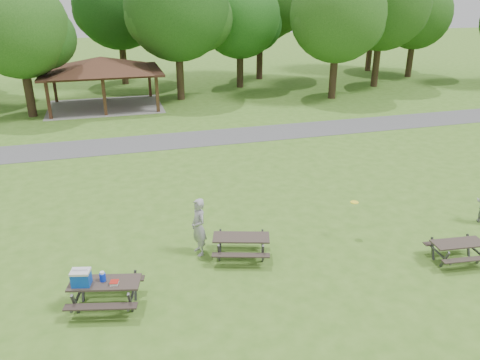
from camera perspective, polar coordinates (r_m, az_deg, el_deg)
ground at (r=15.70m, az=0.51°, el=-10.18°), size 160.00×160.00×0.00m
asphalt_path at (r=28.24m, az=-7.57°, el=4.82°), size 120.00×3.20×0.02m
pavilion at (r=37.07m, az=-16.58°, el=13.16°), size 8.60×7.01×3.76m
tree_row_d at (r=35.68m, az=-25.25°, el=16.09°), size 6.93×6.60×9.27m
tree_row_e at (r=38.19m, az=-7.54°, el=19.73°), size 8.40×8.00×11.02m
tree_row_f at (r=42.95m, az=0.11°, el=18.93°), size 7.35×7.00×9.55m
tree_row_g at (r=39.09m, az=11.92°, el=18.85°), size 7.77×7.40×10.25m
tree_row_h at (r=45.07m, az=17.07°, el=19.70°), size 8.61×8.20×11.37m
tree_row_i at (r=51.35m, az=20.71°, el=18.24°), size 7.14×6.80×9.52m
tree_deep_b at (r=45.77m, az=-14.47°, el=19.80°), size 8.40×8.00×11.13m
tree_deep_d at (r=53.97m, az=16.16°, el=20.09°), size 8.40×8.00×11.27m
picnic_table_near at (r=13.97m, az=-16.97°, el=-12.03°), size 2.28×1.99×1.37m
picnic_table_middle at (r=15.74m, az=0.14°, el=-7.52°), size 2.24×1.99×0.82m
picnic_table_far at (r=17.13m, az=25.01°, el=-7.41°), size 1.84×1.54×0.74m
frisbee_in_flight at (r=17.14m, az=13.78°, el=-2.65°), size 0.30×0.30×0.02m
frisbee_thrower at (r=15.83m, az=-5.06°, el=-5.72°), size 0.63×0.82×2.03m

